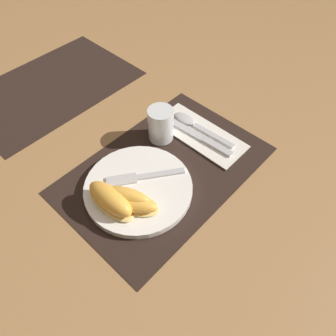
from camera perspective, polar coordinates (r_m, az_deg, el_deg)
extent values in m
plane|color=#A37547|center=(0.77, -0.61, -0.35)|extent=(3.00, 3.00, 0.00)
cube|color=black|center=(0.76, -0.62, -0.25)|extent=(0.48, 0.32, 0.00)
cube|color=black|center=(1.05, -19.89, 13.11)|extent=(0.48, 0.32, 0.00)
cylinder|color=white|center=(0.73, -5.43, -3.35)|extent=(0.24, 0.24, 0.02)
cylinder|color=silver|center=(0.80, -1.27, 7.61)|extent=(0.06, 0.06, 0.09)
cylinder|color=#F9AD19|center=(0.82, -1.24, 6.10)|extent=(0.05, 0.05, 0.03)
cube|color=white|center=(0.84, 5.60, 5.96)|extent=(0.10, 0.24, 0.00)
cube|color=#BCBCC1|center=(0.81, 8.59, 3.68)|extent=(0.02, 0.08, 0.01)
cube|color=#BCBCC1|center=(0.85, 2.88, 6.93)|extent=(0.03, 0.12, 0.01)
cube|color=#BCBCC1|center=(0.84, 7.86, 5.65)|extent=(0.02, 0.12, 0.01)
ellipsoid|color=#BCBCC1|center=(0.87, 2.89, 8.60)|extent=(0.04, 0.06, 0.01)
cube|color=#BCBCC1|center=(0.73, -1.28, -1.06)|extent=(0.10, 0.08, 0.00)
cube|color=#BCBCC1|center=(0.73, -8.09, -2.10)|extent=(0.07, 0.06, 0.00)
ellipsoid|color=#F4DB84|center=(0.69, -9.82, -6.17)|extent=(0.06, 0.12, 0.01)
ellipsoid|color=#F9B242|center=(0.68, -10.03, -5.30)|extent=(0.05, 0.12, 0.05)
ellipsoid|color=#F4DB84|center=(0.69, -7.29, -5.80)|extent=(0.09, 0.12, 0.01)
ellipsoid|color=#F9B242|center=(0.68, -7.43, -5.00)|extent=(0.08, 0.12, 0.04)
ellipsoid|color=#F4DB84|center=(0.69, -6.84, -6.40)|extent=(0.10, 0.14, 0.01)
ellipsoid|color=#F9B242|center=(0.68, -6.95, -5.76)|extent=(0.10, 0.13, 0.04)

